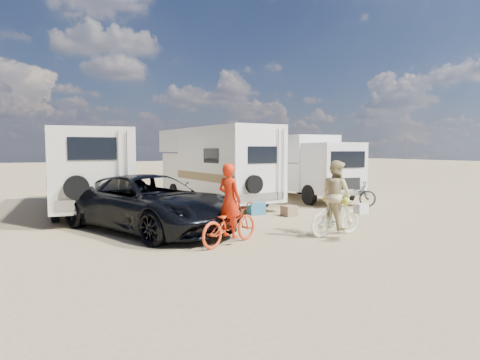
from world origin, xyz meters
name	(u,v)px	position (x,y,z in m)	size (l,w,h in m)	color
ground	(334,233)	(0.00, 0.00, 0.00)	(140.00, 140.00, 0.00)	tan
rv_main	(215,166)	(-0.43, 7.02, 1.53)	(2.12, 6.92, 3.06)	silver
rv_left	(89,171)	(-5.27, 7.18, 1.43)	(2.35, 7.26, 2.85)	white
box_truck	(305,167)	(3.72, 6.62, 1.41)	(2.11, 5.89, 2.82)	white
dark_suv	(150,203)	(-4.23, 2.51, 0.76)	(2.52, 5.46, 1.52)	black
bike_man	(230,224)	(-2.97, 0.09, 0.48)	(0.64, 1.83, 0.96)	red
bike_woman	(336,217)	(-0.13, -0.22, 0.48)	(0.45, 1.60, 0.96)	beige
rider_man	(230,208)	(-2.97, 0.09, 0.85)	(0.62, 0.41, 1.71)	red
rider_woman	(336,202)	(-0.13, -0.22, 0.87)	(0.85, 0.66, 1.75)	#D1C086
bike_parked	(351,194)	(3.85, 3.73, 0.50)	(0.66, 1.89, 0.99)	black
cooler	(256,208)	(-0.34, 3.67, 0.22)	(0.55, 0.40, 0.44)	teal
crate	(289,211)	(0.52, 2.94, 0.17)	(0.43, 0.43, 0.34)	#876547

